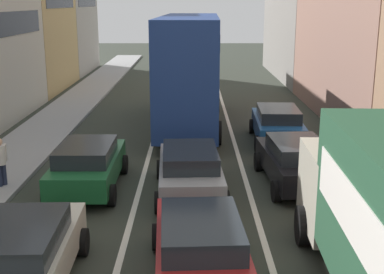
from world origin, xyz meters
The scene contains 10 objects.
sidewalk_left centered at (-6.70, 20.00, 0.07)m, with size 2.60×64.00×0.14m, color #9C9C9C.
lane_stripe_left centered at (-1.70, 20.00, 0.01)m, with size 0.16×60.00×0.01m, color silver.
lane_stripe_right centered at (1.70, 20.00, 0.01)m, with size 0.16×60.00×0.01m, color silver.
sedan_centre_lane_second centered at (0.11, 6.12, 0.80)m, with size 2.25×4.39×1.49m.
wagon_left_lane_second centered at (-3.45, 5.79, 0.80)m, with size 2.16×4.35×1.49m.
hatchback_centre_lane_third centered at (-0.12, 11.19, 0.80)m, with size 2.21×4.37×1.49m.
sedan_left_lane_third centered at (-3.29, 11.71, 0.80)m, with size 2.07×4.31×1.49m.
sedan_right_lane_behind_truck centered at (3.24, 12.08, 0.80)m, with size 2.26×4.40×1.49m.
wagon_right_lane_far centered at (3.47, 17.23, 0.80)m, with size 2.20×4.37×1.49m.
bus_mid_queue_primary centered at (-0.16, 20.04, 2.83)m, with size 3.05×10.57×5.06m.
Camera 1 is at (-0.06, -3.63, 5.69)m, focal length 48.63 mm.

